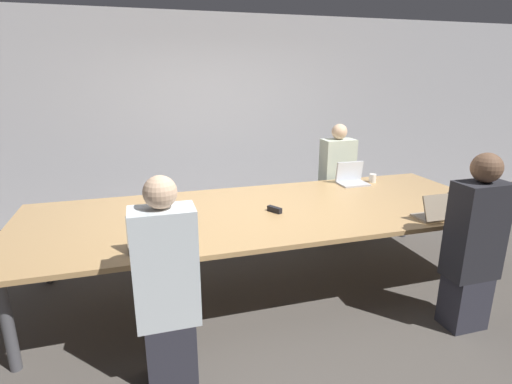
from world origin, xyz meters
name	(u,v)px	position (x,y,z in m)	size (l,w,h in m)	color
ground_plane	(265,283)	(0.00, 0.00, 0.00)	(24.00, 24.00, 0.00)	#4C4742
curtain_wall	(215,117)	(0.00, 2.38, 1.40)	(12.00, 0.06, 2.80)	#ADADB2
conference_table	(266,214)	(0.00, 0.00, 0.73)	(4.47, 1.64, 0.77)	tan
laptop_far_right	(351,177)	(1.23, 0.60, 0.85)	(0.33, 0.25, 0.25)	#B7B7BC
person_far_right	(336,182)	(1.27, 1.01, 0.68)	(0.40, 0.24, 1.41)	#2D2D38
cup_far_right	(373,178)	(1.50, 0.58, 0.82)	(0.08, 0.08, 0.10)	white
laptop_near_right	(437,212)	(1.35, -0.67, 0.84)	(0.32, 0.23, 0.23)	gray
person_near_right	(473,246)	(1.34, -1.11, 0.71)	(0.40, 0.24, 1.45)	#2D2D38
cup_near_right	(459,212)	(1.60, -0.66, 0.81)	(0.09, 0.09, 0.08)	white
bottle_near_right	(450,202)	(1.63, -0.52, 0.86)	(0.07, 0.07, 0.21)	black
laptop_near_left	(152,238)	(-1.06, -0.58, 0.85)	(0.34, 0.27, 0.28)	gray
person_near_left	(167,287)	(-1.00, -1.04, 0.69)	(0.40, 0.24, 1.43)	#2D2D38
stapler	(275,210)	(0.05, -0.09, 0.80)	(0.11, 0.15, 0.05)	black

